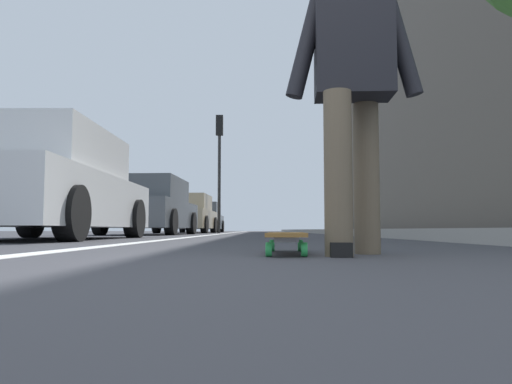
{
  "coord_description": "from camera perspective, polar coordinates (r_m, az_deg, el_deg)",
  "views": [
    {
      "loc": [
        -1.16,
        -0.04,
        0.13
      ],
      "look_at": [
        13.79,
        0.09,
        1.27
      ],
      "focal_mm": 34.86,
      "sensor_mm": 36.0,
      "label": 1
    }
  ],
  "objects": [
    {
      "name": "parked_car_near",
      "position": [
        7.29,
        -22.87,
        0.48
      ],
      "size": [
        4.31,
        1.92,
        1.47
      ],
      "color": "silver",
      "rests_on": "ground"
    },
    {
      "name": "skateboard",
      "position": [
        2.71,
        3.49,
        -5.12
      ],
      "size": [
        0.85,
        0.24,
        0.11
      ],
      "color": "green",
      "rests_on": "ground"
    },
    {
      "name": "parked_car_far",
      "position": [
        19.57,
        -7.94,
        -2.6
      ],
      "size": [
        4.12,
        2.11,
        1.49
      ],
      "color": "tan",
      "rests_on": "ground"
    },
    {
      "name": "parked_car_mid",
      "position": [
        13.37,
        -12.05,
        -1.78
      ],
      "size": [
        4.38,
        2.05,
        1.48
      ],
      "color": "#4C5156",
      "rests_on": "ground"
    },
    {
      "name": "traffic_light",
      "position": [
        19.9,
        -4.22,
        4.59
      ],
      "size": [
        0.33,
        0.28,
        4.7
      ],
      "color": "#2D2D2D",
      "rests_on": "ground"
    },
    {
      "name": "parked_car_end",
      "position": [
        25.07,
        -6.09,
        -3.03
      ],
      "size": [
        4.42,
        1.88,
        1.47
      ],
      "color": "#4C5156",
      "rests_on": "ground"
    },
    {
      "name": "lane_stripe_white",
      "position": [
        21.19,
        -2.84,
        -4.69
      ],
      "size": [
        52.0,
        0.16,
        0.01
      ],
      "primitive_type": "cube",
      "color": "silver",
      "rests_on": "ground"
    },
    {
      "name": "skater_person",
      "position": [
        2.72,
        11.04,
        12.97
      ],
      "size": [
        0.45,
        0.72,
        1.64
      ],
      "color": "brown",
      "rests_on": "ground"
    },
    {
      "name": "building_facade",
      "position": [
        24.64,
        15.56,
        8.78
      ],
      "size": [
        40.0,
        1.2,
        11.32
      ],
      "primitive_type": "cube",
      "color": "#5F584E",
      "rests_on": "ground"
    },
    {
      "name": "ground_plane",
      "position": [
        11.16,
        0.28,
        -5.02
      ],
      "size": [
        80.0,
        80.0,
        0.0
      ],
      "primitive_type": "plane",
      "color": "#38383D"
    },
    {
      "name": "sidewalk_curb",
      "position": [
        19.48,
        10.97,
        -4.44
      ],
      "size": [
        52.0,
        3.2,
        0.15
      ],
      "primitive_type": "cube",
      "color": "#9E9B93",
      "rests_on": "ground"
    }
  ]
}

